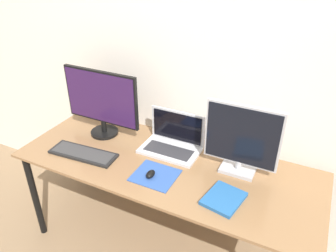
{
  "coord_description": "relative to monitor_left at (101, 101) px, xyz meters",
  "views": [
    {
      "loc": [
        0.72,
        -1.07,
        1.88
      ],
      "look_at": [
        -0.01,
        0.4,
        0.93
      ],
      "focal_mm": 35.0,
      "sensor_mm": 36.0,
      "label": 1
    }
  ],
  "objects": [
    {
      "name": "wall_back",
      "position": [
        0.54,
        0.29,
        0.3
      ],
      "size": [
        7.0,
        0.05,
        2.5
      ],
      "color": "silver",
      "rests_on": "ground_plane"
    },
    {
      "name": "desk",
      "position": [
        0.54,
        -0.13,
        -0.32
      ],
      "size": [
        1.82,
        0.7,
        0.71
      ],
      "color": "olive",
      "rests_on": "ground_plane"
    },
    {
      "name": "monitor_left",
      "position": [
        0.0,
        0.0,
        0.0
      ],
      "size": [
        0.55,
        0.19,
        0.46
      ],
      "color": "black",
      "rests_on": "desk"
    },
    {
      "name": "monitor_right",
      "position": [
        0.94,
        0.0,
        -0.03
      ],
      "size": [
        0.42,
        0.14,
        0.42
      ],
      "color": "#B2B2B7",
      "rests_on": "desk"
    },
    {
      "name": "laptop",
      "position": [
        0.5,
        0.04,
        -0.19
      ],
      "size": [
        0.37,
        0.23,
        0.24
      ],
      "color": "silver",
      "rests_on": "desk"
    },
    {
      "name": "keyboard",
      "position": [
        0.03,
        -0.27,
        -0.24
      ],
      "size": [
        0.44,
        0.18,
        0.02
      ],
      "color": "black",
      "rests_on": "desk"
    },
    {
      "name": "mousepad",
      "position": [
        0.54,
        -0.26,
        -0.24
      ],
      "size": [
        0.24,
        0.22,
        0.0
      ],
      "color": "#2D519E",
      "rests_on": "desk"
    },
    {
      "name": "mouse",
      "position": [
        0.52,
        -0.28,
        -0.22
      ],
      "size": [
        0.04,
        0.07,
        0.04
      ],
      "color": "black",
      "rests_on": "mousepad"
    },
    {
      "name": "book",
      "position": [
        0.95,
        -0.28,
        -0.23
      ],
      "size": [
        0.21,
        0.24,
        0.02
      ],
      "color": "#235B9E",
      "rests_on": "desk"
    }
  ]
}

